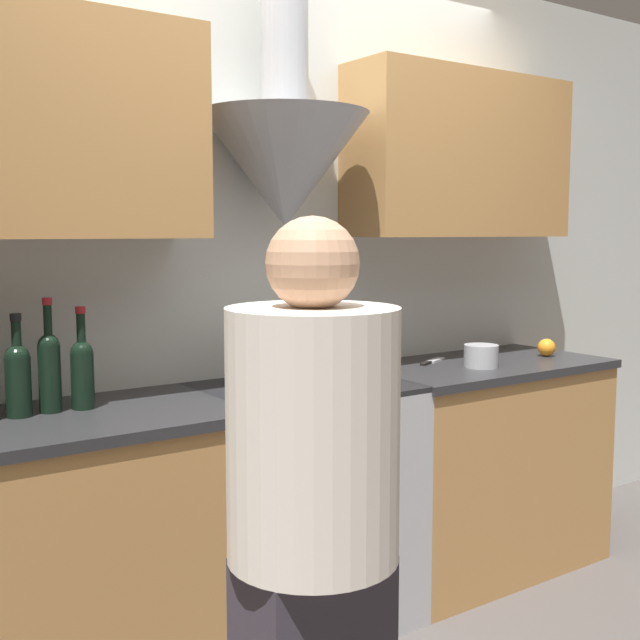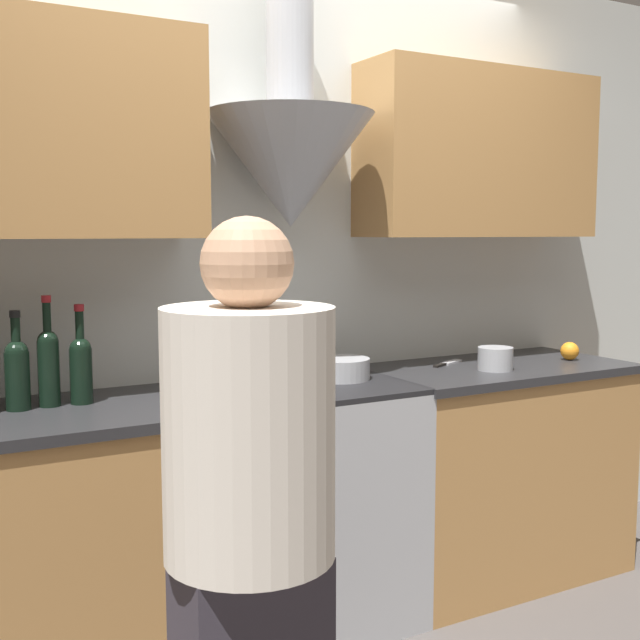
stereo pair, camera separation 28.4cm
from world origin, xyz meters
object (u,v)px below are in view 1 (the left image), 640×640
object	(u,v)px
wine_bottle_9	(82,370)
mixing_bowl	(335,368)
stove_range	(304,503)
saucepan	(481,356)
orange_fruit	(547,347)
person_foreground_left	(313,556)
stock_pot	(271,372)
wine_bottle_7	(18,376)
wine_bottle_8	(49,367)

from	to	relation	value
wine_bottle_9	mixing_bowl	size ratio (longest dim) A/B	1.45
stove_range	saucepan	size ratio (longest dim) A/B	6.38
wine_bottle_9	saucepan	world-z (taller)	wine_bottle_9
wine_bottle_9	orange_fruit	world-z (taller)	wine_bottle_9
person_foreground_left	wine_bottle_9	bearing A→B (deg)	92.80
stock_pot	orange_fruit	world-z (taller)	stock_pot
wine_bottle_9	saucepan	bearing A→B (deg)	-6.04
wine_bottle_7	person_foreground_left	world-z (taller)	person_foreground_left
stove_range	mixing_bowl	xyz separation A→B (m)	(0.17, 0.04, 0.49)
stove_range	person_foreground_left	world-z (taller)	person_foreground_left
stove_range	wine_bottle_9	distance (m)	0.99
wine_bottle_9	mixing_bowl	bearing A→B (deg)	-2.24
wine_bottle_7	orange_fruit	bearing A→B (deg)	-3.33
wine_bottle_7	wine_bottle_9	bearing A→B (deg)	0.04
mixing_bowl	saucepan	world-z (taller)	saucepan
wine_bottle_9	saucepan	distance (m)	1.63
stock_pot	person_foreground_left	xyz separation A→B (m)	(-0.57, -1.10, -0.16)
saucepan	person_foreground_left	bearing A→B (deg)	-146.30
wine_bottle_7	wine_bottle_9	world-z (taller)	wine_bottle_9
mixing_bowl	person_foreground_left	world-z (taller)	person_foreground_left
wine_bottle_9	mixing_bowl	distance (m)	0.97
saucepan	wine_bottle_7	bearing A→B (deg)	174.62
wine_bottle_8	saucepan	bearing A→B (deg)	-5.95
wine_bottle_7	person_foreground_left	distance (m)	1.26
wine_bottle_8	mixing_bowl	distance (m)	1.07
wine_bottle_9	person_foreground_left	xyz separation A→B (m)	(0.06, -1.21, -0.21)
wine_bottle_7	person_foreground_left	size ratio (longest dim) A/B	0.21
wine_bottle_8	stock_pot	size ratio (longest dim) A/B	1.56
wine_bottle_8	person_foreground_left	distance (m)	1.25
wine_bottle_9	orange_fruit	xyz separation A→B (m)	(2.08, -0.13, -0.09)
wine_bottle_7	mixing_bowl	size ratio (longest dim) A/B	1.40
orange_fruit	saucepan	bearing A→B (deg)	-175.21
mixing_bowl	stove_range	bearing A→B (deg)	-167.70
wine_bottle_8	stock_pot	xyz separation A→B (m)	(0.73, -0.12, -0.07)
stock_pot	mixing_bowl	size ratio (longest dim) A/B	1.02
mixing_bowl	orange_fruit	world-z (taller)	mixing_bowl
stove_range	wine_bottle_8	xyz separation A→B (m)	(-0.90, 0.08, 0.59)
stove_range	saucepan	world-z (taller)	saucepan
mixing_bowl	orange_fruit	size ratio (longest dim) A/B	2.83
stove_range	person_foreground_left	size ratio (longest dim) A/B	0.61
mixing_bowl	stock_pot	bearing A→B (deg)	-167.70
orange_fruit	person_foreground_left	bearing A→B (deg)	-151.90
mixing_bowl	saucepan	distance (m)	0.67
wine_bottle_9	orange_fruit	bearing A→B (deg)	-3.65
orange_fruit	person_foreground_left	size ratio (longest dim) A/B	0.05
stock_pot	person_foreground_left	world-z (taller)	person_foreground_left
wine_bottle_9	stock_pot	distance (m)	0.64
saucepan	person_foreground_left	size ratio (longest dim) A/B	0.09
person_foreground_left	orange_fruit	bearing A→B (deg)	28.10
mixing_bowl	wine_bottle_8	bearing A→B (deg)	177.54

